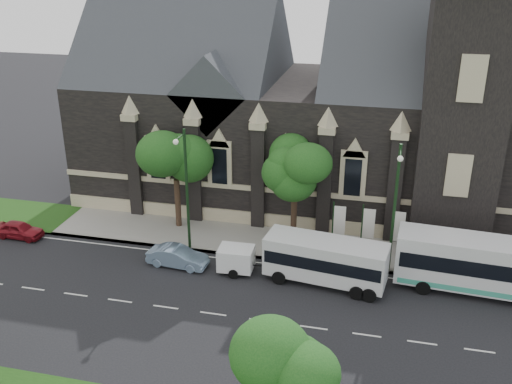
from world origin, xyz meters
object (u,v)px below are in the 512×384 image
(banner_flag_right, at_px, (396,229))
(car_far_red, at_px, (19,230))
(box_trailer, at_px, (236,258))
(tree_walk_left, at_px, (179,157))
(tour_coach, at_px, (500,267))
(banner_flag_center, at_px, (366,226))
(shuttle_bus, at_px, (326,259))
(street_lamp_mid, at_px, (186,184))
(street_lamp_near, at_px, (395,203))
(sedan, at_px, (178,257))
(tree_park_east, at_px, (290,371))
(banner_flag_left, at_px, (337,223))
(tree_walk_right, at_px, (299,165))

(banner_flag_right, bearing_deg, car_far_red, -173.99)
(box_trailer, relative_size, car_far_red, 0.91)
(tree_walk_left, height_order, car_far_red, tree_walk_left)
(tour_coach, bearing_deg, banner_flag_center, 164.32)
(banner_flag_right, distance_m, shuttle_bus, 5.88)
(street_lamp_mid, distance_m, car_far_red, 13.81)
(street_lamp_near, distance_m, box_trailer, 10.93)
(tour_coach, height_order, sedan, tour_coach)
(tree_park_east, bearing_deg, tour_coach, 55.77)
(banner_flag_left, bearing_deg, tree_walk_right, 150.90)
(street_lamp_mid, bearing_deg, sedan, -90.00)
(tree_park_east, xyz_separation_m, banner_flag_right, (4.11, 18.32, -2.24))
(tree_walk_left, relative_size, street_lamp_mid, 0.85)
(banner_flag_center, xyz_separation_m, sedan, (-12.29, -4.14, -1.69))
(banner_flag_left, height_order, car_far_red, banner_flag_left)
(street_lamp_mid, relative_size, car_far_red, 2.44)
(street_lamp_near, distance_m, street_lamp_mid, 14.00)
(banner_flag_center, bearing_deg, banner_flag_right, 0.00)
(tree_walk_left, height_order, street_lamp_near, street_lamp_near)
(tree_walk_left, bearing_deg, tour_coach, -11.87)
(tree_park_east, height_order, tour_coach, tree_park_east)
(sedan, bearing_deg, shuttle_bus, -84.56)
(banner_flag_left, distance_m, banner_flag_center, 2.00)
(sedan, bearing_deg, tree_walk_left, 21.62)
(street_lamp_mid, bearing_deg, tree_walk_left, 116.47)
(banner_flag_left, height_order, banner_flag_right, same)
(shuttle_bus, bearing_deg, box_trailer, -172.36)
(tree_walk_right, bearing_deg, tour_coach, -19.41)
(street_lamp_near, height_order, tour_coach, street_lamp_near)
(street_lamp_near, bearing_deg, sedan, -170.92)
(sedan, bearing_deg, street_lamp_mid, 4.53)
(banner_flag_center, bearing_deg, tour_coach, -19.87)
(tree_walk_right, relative_size, street_lamp_near, 0.87)
(tree_walk_right, relative_size, banner_flag_left, 1.95)
(banner_flag_left, height_order, tour_coach, banner_flag_left)
(banner_flag_right, height_order, car_far_red, banner_flag_right)
(tree_walk_right, distance_m, street_lamp_near, 7.72)
(tree_walk_left, height_order, street_lamp_mid, street_lamp_mid)
(banner_flag_center, relative_size, tour_coach, 0.32)
(tree_park_east, distance_m, tree_walk_right, 20.29)
(box_trailer, bearing_deg, shuttle_bus, -1.66)
(tree_walk_left, distance_m, banner_flag_right, 16.52)
(banner_flag_left, bearing_deg, tour_coach, -16.25)
(banner_flag_center, height_order, tour_coach, banner_flag_center)
(tree_walk_right, bearing_deg, car_far_red, -167.23)
(tree_park_east, xyz_separation_m, tree_walk_left, (-11.97, 20.03, 1.12))
(tree_park_east, bearing_deg, street_lamp_mid, 121.79)
(banner_flag_right, distance_m, sedan, 14.97)
(banner_flag_center, xyz_separation_m, tour_coach, (8.31, -3.00, -0.41))
(banner_flag_left, xyz_separation_m, sedan, (-10.29, -4.14, -1.69))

